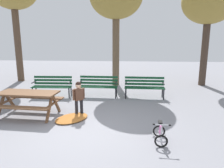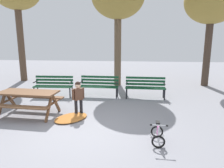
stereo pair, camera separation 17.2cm
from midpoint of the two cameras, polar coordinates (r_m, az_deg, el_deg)
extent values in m
plane|color=gray|center=(5.60, -9.53, -12.87)|extent=(36.00, 36.00, 0.00)
cube|color=brown|center=(6.94, -22.65, -2.27)|extent=(1.84, 0.87, 0.05)
cube|color=brown|center=(6.57, -24.86, -5.87)|extent=(1.81, 0.35, 0.04)
cube|color=brown|center=(7.47, -20.36, -3.41)|extent=(1.81, 0.35, 0.04)
cube|color=brown|center=(7.26, -28.74, -5.35)|extent=(0.09, 0.57, 0.76)
cube|color=brown|center=(7.65, -26.53, -4.30)|extent=(0.09, 0.57, 0.76)
cube|color=brown|center=(7.44, -27.65, -4.35)|extent=(0.15, 1.10, 0.04)
cube|color=brown|center=(6.47, -17.49, -6.41)|extent=(0.09, 0.57, 0.76)
cube|color=brown|center=(6.90, -15.73, -5.15)|extent=(0.09, 0.57, 0.76)
cube|color=brown|center=(6.67, -16.61, -5.25)|extent=(0.15, 1.10, 0.04)
cube|color=#144728|center=(9.13, -16.31, -0.47)|extent=(1.60, 0.13, 0.03)
cube|color=#144728|center=(9.02, -16.55, -0.63)|extent=(1.60, 0.13, 0.03)
cube|color=#144728|center=(8.91, -16.79, -0.80)|extent=(1.60, 0.13, 0.03)
cube|color=#144728|center=(8.80, -17.04, -0.98)|extent=(1.60, 0.13, 0.03)
cube|color=#144728|center=(9.15, -16.26, 0.20)|extent=(1.60, 0.10, 0.09)
cube|color=#144728|center=(9.12, -16.31, 1.02)|extent=(1.60, 0.10, 0.09)
cube|color=#144728|center=(9.10, -16.36, 1.84)|extent=(1.60, 0.10, 0.09)
cylinder|color=black|center=(8.65, -12.22, -2.44)|extent=(0.05, 0.05, 0.44)
cylinder|color=black|center=(8.99, -11.65, -1.86)|extent=(0.05, 0.05, 0.44)
cube|color=black|center=(8.73, -12.04, 0.40)|extent=(0.05, 0.40, 0.03)
cylinder|color=black|center=(9.14, -21.36, -2.22)|extent=(0.05, 0.05, 0.44)
cylinder|color=black|center=(9.46, -20.50, -1.69)|extent=(0.05, 0.05, 0.44)
cube|color=black|center=(9.22, -21.11, 0.46)|extent=(0.05, 0.40, 0.03)
cube|color=#144728|center=(8.81, -4.19, -0.46)|extent=(1.60, 0.12, 0.03)
cube|color=#144728|center=(8.70, -4.33, -0.63)|extent=(1.60, 0.12, 0.03)
cube|color=#144728|center=(8.58, -4.48, -0.80)|extent=(1.60, 0.12, 0.03)
cube|color=#144728|center=(8.47, -4.63, -0.98)|extent=(1.60, 0.12, 0.03)
cube|color=#144728|center=(8.83, -4.16, 0.23)|extent=(1.60, 0.09, 0.09)
cube|color=#144728|center=(8.80, -4.17, 1.08)|extent=(1.60, 0.09, 0.09)
cube|color=#144728|center=(8.78, -4.18, 1.94)|extent=(1.60, 0.09, 0.09)
cylinder|color=black|center=(8.43, 0.44, -2.54)|extent=(0.05, 0.05, 0.44)
cylinder|color=black|center=(8.78, 0.68, -1.95)|extent=(0.05, 0.05, 0.44)
cube|color=black|center=(8.51, 0.57, 0.37)|extent=(0.05, 0.40, 0.03)
cylinder|color=black|center=(8.71, -9.44, -2.23)|extent=(0.05, 0.05, 0.44)
cylinder|color=black|center=(9.04, -8.83, -1.67)|extent=(0.05, 0.05, 0.44)
cube|color=black|center=(8.79, -9.21, 0.59)|extent=(0.05, 0.40, 0.03)
cube|color=#144728|center=(8.69, 8.23, -0.73)|extent=(1.60, 0.09, 0.03)
cube|color=#144728|center=(8.57, 8.27, -0.90)|extent=(1.60, 0.09, 0.03)
cube|color=#144728|center=(8.45, 8.31, -1.09)|extent=(1.60, 0.09, 0.03)
cube|color=#144728|center=(8.34, 8.35, -1.27)|extent=(1.60, 0.09, 0.03)
cube|color=#144728|center=(8.71, 8.23, -0.03)|extent=(1.60, 0.06, 0.09)
cube|color=#144728|center=(8.68, 8.26, 0.83)|extent=(1.60, 0.06, 0.09)
cube|color=#144728|center=(8.65, 8.29, 1.70)|extent=(1.60, 0.06, 0.09)
cylinder|color=black|center=(8.49, 13.37, -2.77)|extent=(0.05, 0.05, 0.44)
cylinder|color=black|center=(8.83, 13.05, -2.18)|extent=(0.05, 0.05, 0.44)
cube|color=black|center=(8.57, 13.33, 0.12)|extent=(0.05, 0.40, 0.03)
cylinder|color=black|center=(8.40, 3.18, -2.61)|extent=(0.05, 0.05, 0.44)
cylinder|color=black|center=(8.75, 3.27, -2.01)|extent=(0.05, 0.05, 0.44)
cube|color=black|center=(8.49, 3.26, 0.31)|extent=(0.05, 0.40, 0.03)
cylinder|color=black|center=(6.74, -9.04, -6.22)|extent=(0.10, 0.10, 0.49)
cube|color=black|center=(6.81, -8.98, -7.96)|extent=(0.17, 0.18, 0.06)
cylinder|color=black|center=(6.68, -10.39, -6.46)|extent=(0.10, 0.10, 0.49)
cube|color=black|center=(6.75, -10.32, -8.20)|extent=(0.17, 0.18, 0.06)
cube|color=brown|center=(6.59, -9.84, -2.79)|extent=(0.30, 0.28, 0.37)
sphere|color=#E0B28E|center=(6.52, -9.93, -0.35)|extent=(0.18, 0.18, 0.18)
sphere|color=black|center=(6.52, -9.94, -0.12)|extent=(0.17, 0.17, 0.17)
cylinder|color=brown|center=(6.65, -8.52, -2.51)|extent=(0.07, 0.07, 0.34)
cylinder|color=brown|center=(6.52, -11.21, -2.90)|extent=(0.07, 0.07, 0.34)
torus|color=black|center=(4.87, 12.25, -15.03)|extent=(0.30, 0.06, 0.30)
cylinder|color=silver|center=(4.87, 12.25, -15.03)|extent=(0.05, 0.04, 0.04)
torus|color=black|center=(5.34, 11.80, -12.50)|extent=(0.30, 0.06, 0.30)
cylinder|color=silver|center=(5.34, 11.80, -12.50)|extent=(0.05, 0.04, 0.04)
torus|color=white|center=(5.39, 12.95, -13.43)|extent=(0.11, 0.03, 0.11)
torus|color=white|center=(5.37, 10.55, -13.41)|extent=(0.11, 0.03, 0.11)
cylinder|color=pink|center=(4.96, 12.17, -12.34)|extent=(0.05, 0.31, 0.32)
cylinder|color=pink|center=(5.11, 12.02, -11.80)|extent=(0.04, 0.08, 0.27)
cylinder|color=pink|center=(5.24, 11.88, -12.85)|extent=(0.04, 0.20, 0.05)
cylinder|color=silver|center=(4.82, 12.32, -13.23)|extent=(0.04, 0.07, 0.32)
cylinder|color=pink|center=(4.94, 12.20, -11.18)|extent=(0.05, 0.32, 0.05)
cube|color=black|center=(5.07, 12.08, -10.16)|extent=(0.10, 0.17, 0.04)
cylinder|color=silver|center=(4.75, 12.41, -10.83)|extent=(0.34, 0.04, 0.02)
cylinder|color=black|center=(4.77, 14.48, -10.84)|extent=(0.05, 0.04, 0.04)
cylinder|color=black|center=(4.74, 10.33, -10.80)|extent=(0.05, 0.04, 0.04)
ellipsoid|color=#B26B2D|center=(6.48, -11.69, -9.10)|extent=(1.24, 1.32, 0.07)
cylinder|color=brown|center=(13.00, -24.65, 9.72)|extent=(0.36, 0.36, 4.11)
cylinder|color=brown|center=(10.78, 0.60, 8.94)|extent=(0.35, 0.35, 3.51)
cylinder|color=#423328|center=(11.71, 23.52, 7.61)|extent=(0.35, 0.35, 3.28)
ellipsoid|color=olive|center=(11.83, 24.61, 19.94)|extent=(2.60, 2.60, 2.20)
camera|label=1|loc=(0.09, -90.69, -0.15)|focal=33.48mm
camera|label=2|loc=(0.09, 89.31, 0.15)|focal=33.48mm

